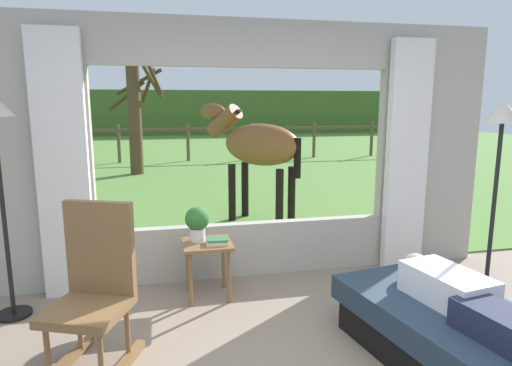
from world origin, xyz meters
The scene contains 15 objects.
back_wall_with_window centered at (0.00, 2.26, 1.25)m, with size 5.20×0.12×2.55m.
curtain_panel_left centered at (-1.69, 2.12, 1.20)m, with size 0.44×0.10×2.40m, color silver.
curtain_panel_right centered at (1.69, 2.12, 1.20)m, with size 0.44×0.10×2.40m, color silver.
outdoor_pasture_lawn centered at (0.00, 13.16, 0.01)m, with size 36.00×21.68×0.02m, color #568438.
distant_hill_ridge centered at (0.00, 23.00, 1.20)m, with size 36.00×2.00×2.40m, color #44642A.
recliner_sofa centered at (1.05, 0.31, 0.22)m, with size 1.18×1.83×0.42m.
reclining_person centered at (1.05, 0.26, 0.52)m, with size 0.44×1.43×0.22m.
rocking_chair centered at (-1.30, 0.90, 0.55)m, with size 0.68×0.80×1.12m.
side_table centered at (-0.45, 1.80, 0.43)m, with size 0.44×0.44×0.52m.
potted_plant centered at (-0.53, 1.86, 0.70)m, with size 0.22×0.22×0.32m.
book_stack centered at (-0.37, 1.74, 0.54)m, with size 0.20×0.16×0.05m.
floor_lamp_right centered at (1.94, 1.12, 1.44)m, with size 0.32×0.32×1.78m.
horse centered at (0.53, 4.18, 1.16)m, with size 1.47×1.58×1.73m.
pasture_tree centered at (-1.36, 9.17, 1.49)m, with size 1.33×1.41×3.11m.
pasture_fence_line centered at (0.00, 11.37, 0.74)m, with size 16.10×0.10×1.10m.
Camera 1 is at (-0.84, -2.04, 1.77)m, focal length 30.98 mm.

